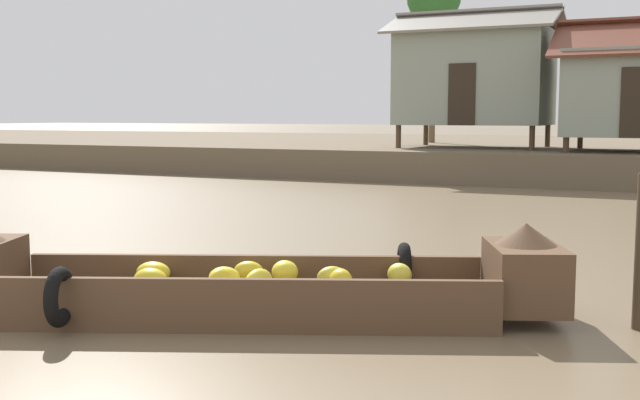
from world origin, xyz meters
The scene contains 5 objects.
ground_plane centered at (0.00, 10.00, 0.00)m, with size 300.00×300.00×0.00m, color #726047.
riverbank_strip centered at (0.00, 28.70, 0.44)m, with size 160.00×20.00×0.88m, color brown.
banana_boat centered at (0.23, 4.58, 0.30)m, with size 5.67×3.19×0.89m.
stilt_house_left centered at (-2.06, 22.40, 3.09)m, with size 5.12×3.69×4.24m.
palm_tree_far centered at (-4.58, 26.15, 6.07)m, with size 1.98×1.98×6.27m.
Camera 1 is at (3.83, -1.49, 1.86)m, focal length 43.29 mm.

